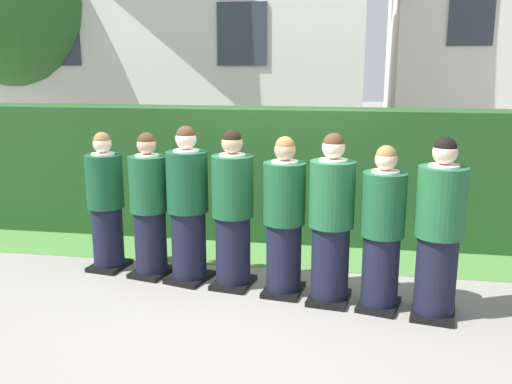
# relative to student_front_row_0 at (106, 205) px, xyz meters

# --- Properties ---
(ground_plane) EXTENTS (60.00, 60.00, 0.00)m
(ground_plane) POSITION_rel_student_front_row_0_xyz_m (1.78, -0.34, -0.75)
(ground_plane) COLOR gray
(student_front_row_0) EXTENTS (0.43, 0.50, 1.58)m
(student_front_row_0) POSITION_rel_student_front_row_0_xyz_m (0.00, 0.00, 0.00)
(student_front_row_0) COLOR black
(student_front_row_0) RESTS_ON ground
(student_front_row_1) EXTENTS (0.47, 0.55, 1.60)m
(student_front_row_1) POSITION_rel_student_front_row_0_xyz_m (0.56, -0.11, 0.01)
(student_front_row_1) COLOR black
(student_front_row_1) RESTS_ON ground
(student_front_row_2) EXTENTS (0.51, 0.58, 1.69)m
(student_front_row_2) POSITION_rel_student_front_row_0_xyz_m (1.02, -0.20, 0.05)
(student_front_row_2) COLOR black
(student_front_row_2) RESTS_ON ground
(student_front_row_3) EXTENTS (0.46, 0.53, 1.67)m
(student_front_row_3) POSITION_rel_student_front_row_0_xyz_m (1.52, -0.27, 0.04)
(student_front_row_3) COLOR black
(student_front_row_3) RESTS_ON ground
(student_front_row_4) EXTENTS (0.44, 0.51, 1.63)m
(student_front_row_4) POSITION_rel_student_front_row_0_xyz_m (2.08, -0.38, 0.02)
(student_front_row_4) COLOR black
(student_front_row_4) RESTS_ON ground
(student_front_row_5) EXTENTS (0.45, 0.56, 1.68)m
(student_front_row_5) POSITION_rel_student_front_row_0_xyz_m (2.55, -0.50, 0.05)
(student_front_row_5) COLOR black
(student_front_row_5) RESTS_ON ground
(student_front_row_6) EXTENTS (0.47, 0.53, 1.59)m
(student_front_row_6) POSITION_rel_student_front_row_0_xyz_m (3.04, -0.59, 0.00)
(student_front_row_6) COLOR black
(student_front_row_6) RESTS_ON ground
(student_front_row_7) EXTENTS (0.47, 0.55, 1.69)m
(student_front_row_7) POSITION_rel_student_front_row_0_xyz_m (3.53, -0.69, 0.05)
(student_front_row_7) COLOR black
(student_front_row_7) RESTS_ON ground
(hedge) EXTENTS (10.29, 0.70, 1.75)m
(hedge) POSITION_rel_student_front_row_0_xyz_m (1.78, 1.53, 0.12)
(hedge) COLOR #214C1E
(hedge) RESTS_ON ground
(school_building_main) EXTENTS (5.46, 4.43, 6.73)m
(school_building_main) POSITION_rel_student_front_row_0_xyz_m (6.21, 8.70, 2.69)
(school_building_main) COLOR silver
(school_building_main) RESTS_ON ground
(school_building_annex) EXTENTS (8.35, 4.08, 6.92)m
(school_building_annex) POSITION_rel_student_front_row_0_xyz_m (-1.02, 6.31, 2.80)
(school_building_annex) COLOR silver
(school_building_annex) RESTS_ON ground
(oak_tree_left) EXTENTS (3.10, 3.10, 4.94)m
(oak_tree_left) POSITION_rel_student_front_row_0_xyz_m (-3.77, 4.73, 2.63)
(oak_tree_left) COLOR brown
(oak_tree_left) RESTS_ON ground
(lawn_strip) EXTENTS (10.29, 0.90, 0.01)m
(lawn_strip) POSITION_rel_student_front_row_0_xyz_m (1.78, 0.73, -0.75)
(lawn_strip) COLOR #477A38
(lawn_strip) RESTS_ON ground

